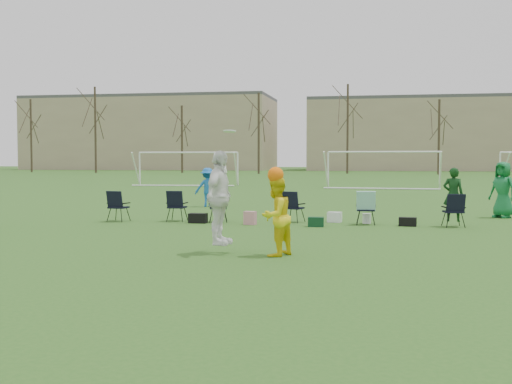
% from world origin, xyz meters
% --- Properties ---
extents(ground, '(260.00, 260.00, 0.00)m').
position_xyz_m(ground, '(0.00, 0.00, 0.00)').
color(ground, '#2A591B').
rests_on(ground, ground).
extents(fielder_blue, '(1.18, 0.94, 1.60)m').
position_xyz_m(fielder_blue, '(-3.27, 14.10, 0.80)').
color(fielder_blue, blue).
rests_on(fielder_blue, ground).
extents(fielder_green_far, '(1.07, 1.07, 1.88)m').
position_xyz_m(fielder_green_far, '(7.69, 11.23, 0.94)').
color(fielder_green_far, '#126A34').
rests_on(fielder_green_far, ground).
extents(center_contest, '(1.96, 1.20, 2.58)m').
position_xyz_m(center_contest, '(0.81, 1.57, 1.03)').
color(center_contest, white).
rests_on(center_contest, ground).
extents(sideline_setup, '(10.89, 1.72, 1.72)m').
position_xyz_m(sideline_setup, '(1.03, 8.05, 0.51)').
color(sideline_setup, '#0E3513').
rests_on(sideline_setup, ground).
extents(goal_left, '(7.39, 0.76, 2.46)m').
position_xyz_m(goal_left, '(-10.00, 34.00, 1.92)').
color(goal_left, white).
rests_on(goal_left, ground).
extents(goal_mid, '(7.40, 0.63, 2.46)m').
position_xyz_m(goal_mid, '(4.00, 32.00, 1.92)').
color(goal_mid, white).
rests_on(goal_mid, ground).
extents(tree_line, '(110.28, 3.28, 11.40)m').
position_xyz_m(tree_line, '(0.24, 69.85, 5.09)').
color(tree_line, '#382B21').
rests_on(tree_line, ground).
extents(building_row, '(126.00, 16.00, 13.00)m').
position_xyz_m(building_row, '(6.73, 96.00, 5.99)').
color(building_row, tan).
rests_on(building_row, ground).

